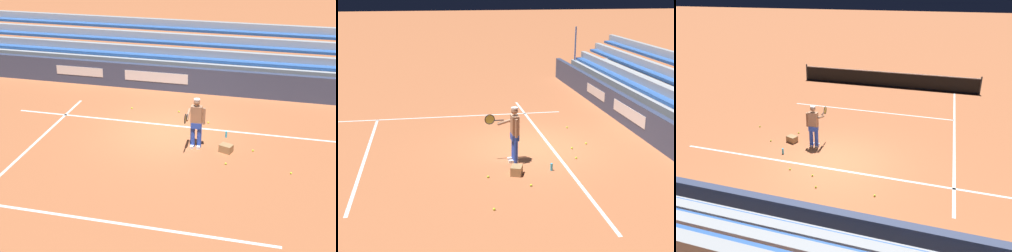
# 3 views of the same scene
# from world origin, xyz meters

# --- Properties ---
(ground_plane) EXTENTS (160.00, 160.00, 0.00)m
(ground_plane) POSITION_xyz_m (0.00, 0.00, 0.00)
(ground_plane) COLOR #B7663D
(court_baseline_white) EXTENTS (12.00, 0.10, 0.01)m
(court_baseline_white) POSITION_xyz_m (0.00, -0.50, 0.00)
(court_baseline_white) COLOR white
(court_baseline_white) RESTS_ON ground
(court_sideline_white) EXTENTS (0.10, 12.00, 0.01)m
(court_sideline_white) POSITION_xyz_m (4.11, 4.00, 0.00)
(court_sideline_white) COLOR white
(court_sideline_white) RESTS_ON ground
(court_service_line_white) EXTENTS (8.22, 0.10, 0.01)m
(court_service_line_white) POSITION_xyz_m (0.00, 5.50, 0.00)
(court_service_line_white) COLOR white
(court_service_line_white) RESTS_ON ground
(back_wall_sponsor_board) EXTENTS (23.00, 0.25, 1.10)m
(back_wall_sponsor_board) POSITION_xyz_m (0.01, -4.00, 0.55)
(back_wall_sponsor_board) COLOR #384260
(back_wall_sponsor_board) RESTS_ON ground
(tennis_player) EXTENTS (0.58, 1.00, 1.71)m
(tennis_player) POSITION_xyz_m (-1.22, 0.96, 0.89)
(tennis_player) COLOR blue
(tennis_player) RESTS_ON ground
(ball_box_cardboard) EXTENTS (0.48, 0.42, 0.26)m
(ball_box_cardboard) POSITION_xyz_m (-2.25, 1.07, 0.13)
(ball_box_cardboard) COLOR #A87F51
(ball_box_cardboard) RESTS_ON ground
(tennis_ball_far_left) EXTENTS (0.07, 0.07, 0.07)m
(tennis_ball_far_left) POSITION_xyz_m (1.80, -1.65, 0.03)
(tennis_ball_far_left) COLOR #CCE533
(tennis_ball_far_left) RESTS_ON ground
(tennis_ball_midcourt) EXTENTS (0.07, 0.07, 0.07)m
(tennis_ball_midcourt) POSITION_xyz_m (-4.32, 2.02, 0.03)
(tennis_ball_midcourt) COLOR #CCE533
(tennis_ball_midcourt) RESTS_ON ground
(tennis_ball_toward_net) EXTENTS (0.07, 0.07, 0.07)m
(tennis_ball_toward_net) POSITION_xyz_m (-0.45, -1.14, 0.03)
(tennis_ball_toward_net) COLOR #CCE533
(tennis_ball_toward_net) RESTS_ON ground
(tennis_ball_by_box) EXTENTS (0.07, 0.07, 0.07)m
(tennis_ball_by_box) POSITION_xyz_m (-1.35, -0.99, 0.03)
(tennis_ball_by_box) COLOR #CCE533
(tennis_ball_by_box) RESTS_ON ground
(tennis_ball_far_right) EXTENTS (0.07, 0.07, 0.07)m
(tennis_ball_far_right) POSITION_xyz_m (-3.11, 0.84, 0.03)
(tennis_ball_far_right) COLOR #CCE533
(tennis_ball_far_right) RESTS_ON ground
(tennis_ball_near_player) EXTENTS (0.07, 0.07, 0.07)m
(tennis_ball_near_player) POSITION_xyz_m (-2.35, 1.90, 0.03)
(tennis_ball_near_player) COLOR #CCE533
(tennis_ball_near_player) RESTS_ON ground
(tennis_ball_on_baseline) EXTENTS (0.07, 0.07, 0.07)m
(tennis_ball_on_baseline) POSITION_xyz_m (-0.08, -1.75, 0.03)
(tennis_ball_on_baseline) COLOR #CCE533
(tennis_ball_on_baseline) RESTS_ON ground
(water_bottle) EXTENTS (0.07, 0.07, 0.22)m
(water_bottle) POSITION_xyz_m (-2.13, 0.01, 0.11)
(water_bottle) COLOR #33B2E5
(water_bottle) RESTS_ON ground
(tennis_net) EXTENTS (11.09, 0.09, 1.07)m
(tennis_net) POSITION_xyz_m (0.00, 10.18, 0.49)
(tennis_net) COLOR #33383D
(tennis_net) RESTS_ON ground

